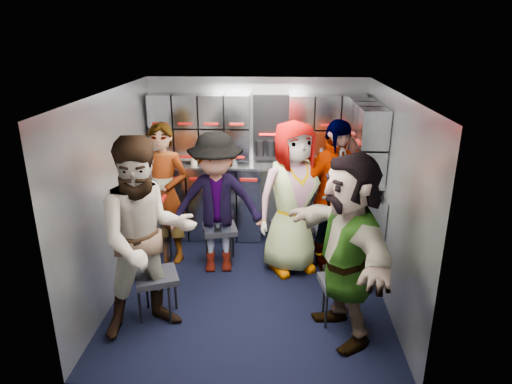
{
  "coord_description": "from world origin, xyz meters",
  "views": [
    {
      "loc": [
        0.27,
        -4.32,
        2.66
      ],
      "look_at": [
        0.04,
        0.35,
        0.99
      ],
      "focal_mm": 32.0,
      "sensor_mm": 36.0,
      "label": 1
    }
  ],
  "objects_px": {
    "jump_seat_near_left": "(156,279)",
    "attendant_arc_e": "(347,249)",
    "attendant_arc_d": "(333,196)",
    "jump_seat_mid_left": "(220,231)",
    "attendant_arc_b": "(217,204)",
    "jump_seat_near_right": "(341,285)",
    "attendant_arc_a": "(147,238)",
    "attendant_standing": "(164,194)",
    "attendant_arc_c": "(293,198)",
    "jump_seat_mid_right": "(329,229)",
    "jump_seat_center": "(291,228)"
  },
  "relations": [
    {
      "from": "jump_seat_mid_right",
      "to": "jump_seat_near_right",
      "type": "height_order",
      "value": "jump_seat_near_right"
    },
    {
      "from": "attendant_standing",
      "to": "jump_seat_near_right",
      "type": "bearing_deg",
      "value": -18.88
    },
    {
      "from": "jump_seat_near_right",
      "to": "attendant_arc_c",
      "type": "distance_m",
      "value": 1.21
    },
    {
      "from": "jump_seat_near_left",
      "to": "attendant_arc_c",
      "type": "relative_size",
      "value": 0.28
    },
    {
      "from": "attendant_arc_b",
      "to": "attendant_arc_c",
      "type": "distance_m",
      "value": 0.85
    },
    {
      "from": "attendant_standing",
      "to": "jump_seat_near_left",
      "type": "bearing_deg",
      "value": -68.75
    },
    {
      "from": "jump_seat_near_left",
      "to": "attendant_arc_e",
      "type": "distance_m",
      "value": 1.82
    },
    {
      "from": "attendant_standing",
      "to": "attendant_arc_e",
      "type": "relative_size",
      "value": 0.97
    },
    {
      "from": "attendant_arc_b",
      "to": "attendant_arc_e",
      "type": "distance_m",
      "value": 1.72
    },
    {
      "from": "jump_seat_near_left",
      "to": "attendant_arc_b",
      "type": "xyz_separation_m",
      "value": [
        0.47,
        0.96,
        0.41
      ]
    },
    {
      "from": "attendant_standing",
      "to": "attendant_arc_c",
      "type": "bearing_deg",
      "value": 6.33
    },
    {
      "from": "jump_seat_near_right",
      "to": "jump_seat_mid_right",
      "type": "bearing_deg",
      "value": 89.34
    },
    {
      "from": "jump_seat_near_left",
      "to": "jump_seat_center",
      "type": "height_order",
      "value": "jump_seat_center"
    },
    {
      "from": "jump_seat_mid_left",
      "to": "attendant_standing",
      "type": "relative_size",
      "value": 0.28
    },
    {
      "from": "jump_seat_near_left",
      "to": "attendant_arc_e",
      "type": "bearing_deg",
      "value": -5.79
    },
    {
      "from": "attendant_arc_d",
      "to": "attendant_arc_e",
      "type": "xyz_separation_m",
      "value": [
        -0.01,
        -1.28,
        -0.01
      ]
    },
    {
      "from": "attendant_arc_d",
      "to": "jump_seat_mid_right",
      "type": "bearing_deg",
      "value": 62.23
    },
    {
      "from": "jump_seat_mid_left",
      "to": "attendant_standing",
      "type": "distance_m",
      "value": 0.78
    },
    {
      "from": "jump_seat_near_right",
      "to": "attendant_arc_c",
      "type": "xyz_separation_m",
      "value": [
        -0.44,
        1.02,
        0.48
      ]
    },
    {
      "from": "jump_seat_mid_left",
      "to": "jump_seat_near_right",
      "type": "bearing_deg",
      "value": -41.45
    },
    {
      "from": "attendant_standing",
      "to": "jump_seat_mid_left",
      "type": "bearing_deg",
      "value": 8.36
    },
    {
      "from": "jump_seat_mid_left",
      "to": "attendant_arc_b",
      "type": "relative_size",
      "value": 0.28
    },
    {
      "from": "jump_seat_mid_right",
      "to": "attendant_standing",
      "type": "height_order",
      "value": "attendant_standing"
    },
    {
      "from": "attendant_arc_b",
      "to": "attendant_arc_d",
      "type": "height_order",
      "value": "attendant_arc_d"
    },
    {
      "from": "jump_seat_near_left",
      "to": "jump_seat_mid_right",
      "type": "bearing_deg",
      "value": 35.96
    },
    {
      "from": "jump_seat_center",
      "to": "attendant_arc_e",
      "type": "relative_size",
      "value": 0.3
    },
    {
      "from": "jump_seat_mid_left",
      "to": "attendant_arc_a",
      "type": "distance_m",
      "value": 1.49
    },
    {
      "from": "attendant_standing",
      "to": "attendant_arc_a",
      "type": "distance_m",
      "value": 1.38
    },
    {
      "from": "jump_seat_near_left",
      "to": "attendant_standing",
      "type": "bearing_deg",
      "value": 98.64
    },
    {
      "from": "jump_seat_near_left",
      "to": "attendant_standing",
      "type": "xyz_separation_m",
      "value": [
        -0.18,
        1.19,
        0.43
      ]
    },
    {
      "from": "attendant_arc_b",
      "to": "attendant_arc_a",
      "type": "bearing_deg",
      "value": -118.69
    },
    {
      "from": "jump_seat_near_left",
      "to": "jump_seat_center",
      "type": "xyz_separation_m",
      "value": [
        1.32,
        1.2,
        0.02
      ]
    },
    {
      "from": "jump_seat_near_right",
      "to": "attendant_arc_d",
      "type": "bearing_deg",
      "value": 89.24
    },
    {
      "from": "jump_seat_near_right",
      "to": "attendant_standing",
      "type": "xyz_separation_m",
      "value": [
        -1.93,
        1.19,
        0.44
      ]
    },
    {
      "from": "jump_seat_near_left",
      "to": "attendant_arc_c",
      "type": "height_order",
      "value": "attendant_arc_c"
    },
    {
      "from": "jump_seat_center",
      "to": "attendant_arc_d",
      "type": "height_order",
      "value": "attendant_arc_d"
    },
    {
      "from": "attendant_arc_a",
      "to": "jump_seat_near_right",
      "type": "bearing_deg",
      "value": -21.86
    },
    {
      "from": "jump_seat_mid_left",
      "to": "attendant_arc_b",
      "type": "distance_m",
      "value": 0.45
    },
    {
      "from": "attendant_standing",
      "to": "attendant_arc_d",
      "type": "relative_size",
      "value": 0.95
    },
    {
      "from": "jump_seat_near_right",
      "to": "attendant_arc_a",
      "type": "distance_m",
      "value": 1.84
    },
    {
      "from": "jump_seat_near_right",
      "to": "attendant_standing",
      "type": "distance_m",
      "value": 2.31
    },
    {
      "from": "jump_seat_near_left",
      "to": "attendant_arc_b",
      "type": "relative_size",
      "value": 0.31
    },
    {
      "from": "attendant_standing",
      "to": "attendant_arc_c",
      "type": "relative_size",
      "value": 0.95
    },
    {
      "from": "jump_seat_mid_left",
      "to": "attendant_arc_e",
      "type": "relative_size",
      "value": 0.27
    },
    {
      "from": "attendant_arc_a",
      "to": "attendant_arc_d",
      "type": "bearing_deg",
      "value": 8.17
    },
    {
      "from": "jump_seat_mid_left",
      "to": "attendant_arc_c",
      "type": "xyz_separation_m",
      "value": [
        0.85,
        -0.12,
        0.47
      ]
    },
    {
      "from": "jump_seat_near_right",
      "to": "attendant_arc_c",
      "type": "relative_size",
      "value": 0.25
    },
    {
      "from": "attendant_arc_d",
      "to": "attendant_arc_e",
      "type": "height_order",
      "value": "attendant_arc_d"
    },
    {
      "from": "attendant_arc_a",
      "to": "attendant_arc_c",
      "type": "height_order",
      "value": "attendant_arc_a"
    },
    {
      "from": "attendant_arc_e",
      "to": "attendant_arc_d",
      "type": "bearing_deg",
      "value": 158.54
    }
  ]
}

